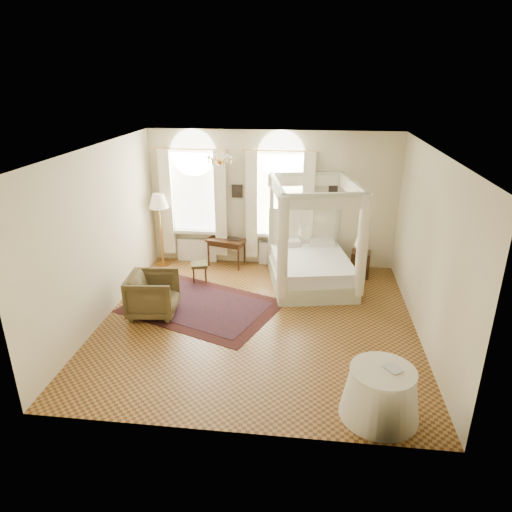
% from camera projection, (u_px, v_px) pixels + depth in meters
% --- Properties ---
extents(ground, '(6.00, 6.00, 0.00)m').
position_uv_depth(ground, '(258.00, 321.00, 8.90)').
color(ground, olive).
rests_on(ground, ground).
extents(room_walls, '(6.00, 6.00, 6.00)m').
position_uv_depth(room_walls, '(258.00, 224.00, 8.17)').
color(room_walls, beige).
rests_on(room_walls, ground).
extents(window_left, '(1.62, 0.27, 3.29)m').
position_uv_depth(window_left, '(195.00, 205.00, 11.21)').
color(window_left, white).
rests_on(window_left, room_walls).
extents(window_right, '(1.62, 0.27, 3.29)m').
position_uv_depth(window_right, '(280.00, 208.00, 10.98)').
color(window_right, white).
rests_on(window_right, room_walls).
extents(chandelier, '(0.51, 0.45, 0.50)m').
position_uv_depth(chandelier, '(220.00, 160.00, 9.03)').
color(chandelier, gold).
rests_on(chandelier, room_walls).
extents(wall_pictures, '(2.54, 0.03, 0.39)m').
position_uv_depth(wall_pictures, '(276.00, 191.00, 10.93)').
color(wall_pictures, black).
rests_on(wall_pictures, room_walls).
extents(canopy_bed, '(2.18, 2.50, 2.39)m').
position_uv_depth(canopy_bed, '(311.00, 262.00, 10.26)').
color(canopy_bed, beige).
rests_on(canopy_bed, ground).
extents(nightstand, '(0.48, 0.45, 0.62)m').
position_uv_depth(nightstand, '(360.00, 264.00, 10.77)').
color(nightstand, '#341D0E').
rests_on(nightstand, ground).
extents(nightstand_lamp, '(0.25, 0.25, 0.36)m').
position_uv_depth(nightstand_lamp, '(360.00, 243.00, 10.51)').
color(nightstand_lamp, gold).
rests_on(nightstand_lamp, nightstand).
extents(writing_desk, '(1.03, 0.72, 0.70)m').
position_uv_depth(writing_desk, '(226.00, 243.00, 11.28)').
color(writing_desk, '#341D0E').
rests_on(writing_desk, ground).
extents(laptop, '(0.40, 0.29, 0.03)m').
position_uv_depth(laptop, '(235.00, 239.00, 11.24)').
color(laptop, black).
rests_on(laptop, writing_desk).
extents(stool, '(0.45, 0.45, 0.42)m').
position_uv_depth(stool, '(199.00, 266.00, 10.55)').
color(stool, '#4C3E20').
rests_on(stool, ground).
extents(armchair, '(1.01, 0.99, 0.85)m').
position_uv_depth(armchair, '(153.00, 294.00, 9.02)').
color(armchair, '#473A1E').
rests_on(armchair, ground).
extents(coffee_table, '(0.77, 0.63, 0.46)m').
position_uv_depth(coffee_table, '(151.00, 291.00, 9.18)').
color(coffee_table, silver).
rests_on(coffee_table, ground).
extents(floor_lamp, '(0.47, 0.47, 1.83)m').
position_uv_depth(floor_lamp, '(159.00, 205.00, 10.97)').
color(floor_lamp, gold).
rests_on(floor_lamp, ground).
extents(oriental_rug, '(3.53, 3.07, 0.01)m').
position_uv_depth(oriental_rug, '(202.00, 306.00, 9.45)').
color(oriental_rug, '#3B150E').
rests_on(oriental_rug, ground).
extents(side_table, '(1.11, 1.11, 0.76)m').
position_uv_depth(side_table, '(381.00, 393.00, 6.31)').
color(side_table, silver).
rests_on(side_table, ground).
extents(book, '(0.29, 0.31, 0.02)m').
position_uv_depth(book, '(388.00, 370.00, 6.14)').
color(book, black).
rests_on(book, side_table).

